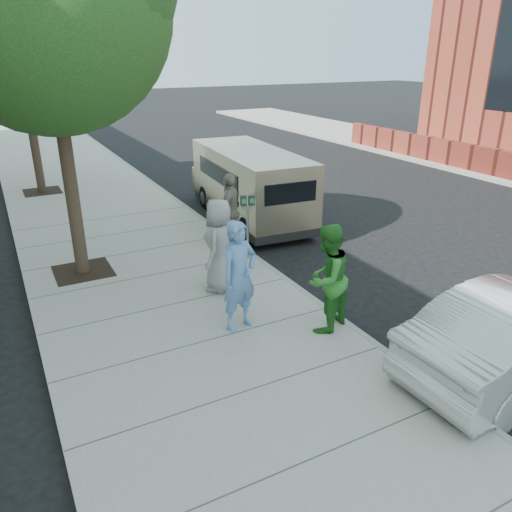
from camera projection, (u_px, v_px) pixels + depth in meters
name	position (u px, v px, depth m)	size (l,w,h in m)	color
ground	(224.00, 299.00, 10.04)	(120.00, 120.00, 0.00)	black
sidewalk	(177.00, 307.00, 9.58)	(5.00, 60.00, 0.15)	gray
curb_face	(285.00, 281.00, 10.63)	(0.12, 60.00, 0.16)	gray
tree_far	(19.00, 42.00, 15.37)	(3.92, 3.80, 6.49)	black
parking_meter	(248.00, 213.00, 11.24)	(0.33, 0.19, 1.50)	gray
van	(249.00, 183.00, 14.43)	(2.24, 5.63, 2.04)	#C9B790
person_officer	(239.00, 276.00, 8.39)	(0.71, 0.46, 1.94)	#5D8BC5
person_green_shirt	(327.00, 278.00, 8.36)	(0.92, 0.72, 1.89)	#2C7B28
person_gray_shirt	(219.00, 245.00, 9.79)	(0.92, 0.60, 1.88)	gray
person_striped_polo	(231.00, 211.00, 11.94)	(1.08, 0.45, 1.84)	gray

